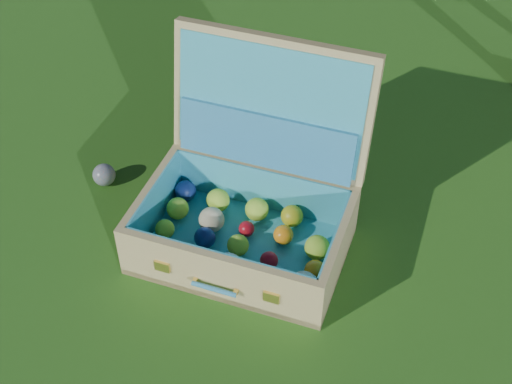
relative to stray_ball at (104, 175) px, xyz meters
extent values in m
plane|color=#215114|center=(0.64, 0.13, -0.03)|extent=(60.00, 60.00, 0.00)
sphere|color=teal|center=(0.00, 0.00, 0.00)|extent=(0.07, 0.07, 0.07)
cube|color=tan|center=(0.50, -0.02, -0.02)|extent=(0.61, 0.47, 0.02)
cube|color=tan|center=(0.53, -0.19, 0.05)|extent=(0.54, 0.13, 0.16)
cube|color=tan|center=(0.46, 0.15, 0.05)|extent=(0.54, 0.13, 0.16)
cube|color=tan|center=(0.24, -0.07, 0.05)|extent=(0.08, 0.32, 0.16)
cube|color=tan|center=(0.76, 0.03, 0.05)|extent=(0.08, 0.32, 0.16)
cube|color=teal|center=(0.50, -0.02, -0.01)|extent=(0.56, 0.42, 0.01)
cube|color=teal|center=(0.53, -0.18, 0.06)|extent=(0.50, 0.11, 0.14)
cube|color=teal|center=(0.47, 0.14, 0.06)|extent=(0.50, 0.11, 0.14)
cube|color=teal|center=(0.25, -0.07, 0.06)|extent=(0.07, 0.32, 0.14)
cube|color=teal|center=(0.74, 0.03, 0.06)|extent=(0.07, 0.32, 0.14)
cube|color=tan|center=(0.45, 0.21, 0.31)|extent=(0.56, 0.21, 0.36)
cube|color=teal|center=(0.46, 0.19, 0.31)|extent=(0.51, 0.17, 0.32)
cube|color=teal|center=(0.46, 0.16, 0.21)|extent=(0.49, 0.14, 0.15)
cube|color=#F2C659|center=(0.39, -0.23, 0.05)|extent=(0.04, 0.02, 0.03)
cube|color=#F2C659|center=(0.68, -0.17, 0.05)|extent=(0.04, 0.02, 0.03)
cylinder|color=teal|center=(0.54, -0.22, 0.03)|extent=(0.12, 0.04, 0.01)
cube|color=#F2C659|center=(0.48, -0.22, 0.03)|extent=(0.01, 0.02, 0.01)
cube|color=#F2C659|center=(0.59, -0.20, 0.03)|extent=(0.01, 0.02, 0.01)
sphere|color=beige|center=(0.31, -0.18, 0.02)|extent=(0.06, 0.06, 0.06)
sphere|color=orange|center=(0.43, -0.16, 0.02)|extent=(0.05, 0.05, 0.05)
sphere|color=silver|center=(0.53, -0.14, 0.03)|extent=(0.08, 0.08, 0.08)
sphere|color=silver|center=(0.63, -0.12, 0.02)|extent=(0.05, 0.05, 0.05)
sphere|color=silver|center=(0.72, -0.09, 0.03)|extent=(0.08, 0.08, 0.08)
sphere|color=#A8D233|center=(0.30, -0.10, 0.02)|extent=(0.05, 0.05, 0.05)
sphere|color=navy|center=(0.41, -0.07, 0.02)|extent=(0.06, 0.06, 0.06)
sphere|color=#A8D233|center=(0.50, -0.05, 0.02)|extent=(0.06, 0.06, 0.06)
sphere|color=#B80E1B|center=(0.60, -0.05, 0.02)|extent=(0.05, 0.05, 0.05)
sphere|color=orange|center=(0.72, -0.02, 0.02)|extent=(0.06, 0.06, 0.06)
sphere|color=#A8D233|center=(0.29, -0.02, 0.02)|extent=(0.06, 0.06, 0.06)
sphere|color=beige|center=(0.40, -0.01, 0.03)|extent=(0.07, 0.07, 0.07)
sphere|color=#B80E1B|center=(0.49, 0.02, 0.01)|extent=(0.04, 0.04, 0.04)
sphere|color=orange|center=(0.59, 0.05, 0.02)|extent=(0.05, 0.05, 0.05)
sphere|color=#A8D233|center=(0.69, 0.05, 0.03)|extent=(0.07, 0.07, 0.07)
sphere|color=navy|center=(0.26, 0.05, 0.02)|extent=(0.06, 0.06, 0.06)
sphere|color=#A8D233|center=(0.37, 0.06, 0.02)|extent=(0.07, 0.07, 0.07)
sphere|color=#A8D233|center=(0.48, 0.09, 0.02)|extent=(0.07, 0.07, 0.07)
sphere|color=gold|center=(0.58, 0.12, 0.02)|extent=(0.06, 0.06, 0.06)
camera|label=1|loc=(1.21, -1.12, 1.42)|focal=50.00mm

